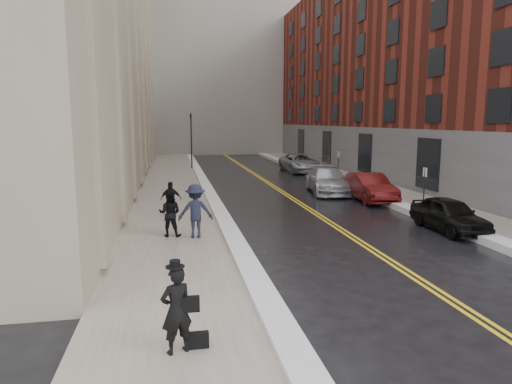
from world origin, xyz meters
name	(u,v)px	position (x,y,z in m)	size (l,w,h in m)	color
ground	(324,273)	(0.00, 0.00, 0.00)	(160.00, 160.00, 0.00)	black
sidewalk_left	(171,193)	(-4.50, 16.00, 0.07)	(4.00, 64.00, 0.15)	gray
sidewalk_right	(374,187)	(9.00, 16.00, 0.07)	(3.00, 64.00, 0.15)	gray
lane_stripe_a	(279,191)	(2.38, 16.00, 0.00)	(0.12, 64.00, 0.01)	gold
lane_stripe_b	(282,191)	(2.62, 16.00, 0.00)	(0.12, 64.00, 0.01)	gold
snow_ridge_left	(208,191)	(-2.20, 16.00, 0.13)	(0.70, 60.80, 0.26)	white
snow_ridge_right	(348,187)	(7.15, 16.00, 0.15)	(0.85, 60.80, 0.30)	white
building_right	(438,66)	(17.50, 23.00, 9.00)	(14.00, 50.00, 18.00)	maroon
tower_far_right	(279,16)	(14.00, 66.00, 22.00)	(22.00, 18.00, 44.00)	slate
traffic_signal	(191,136)	(-2.60, 30.00, 3.08)	(0.18, 0.15, 5.20)	black
parking_sign_near	(424,185)	(7.90, 8.00, 1.36)	(0.06, 0.35, 2.23)	black
parking_sign_far	(338,163)	(7.90, 20.00, 1.36)	(0.06, 0.35, 2.23)	black
car_black	(449,214)	(6.80, 4.16, 0.70)	(1.64, 4.08, 1.39)	black
car_maroon	(369,187)	(6.56, 11.46, 0.79)	(1.66, 4.77, 1.57)	#4C0D0D
car_silver_near	(327,180)	(5.22, 14.70, 0.81)	(2.26, 5.56, 1.61)	#A7AAAF
car_silver_far	(300,163)	(6.79, 26.38, 0.81)	(2.70, 5.86, 1.63)	#9B9CA2
pedestrian_main	(176,310)	(-4.39, -4.25, 1.00)	(0.62, 0.41, 1.70)	black
pedestrian_a	(170,213)	(-4.53, 4.78, 1.04)	(0.87, 0.68, 1.78)	black
pedestrian_b	(195,211)	(-3.58, 4.43, 1.16)	(1.31, 0.75, 2.02)	black
pedestrian_c	(171,199)	(-4.48, 8.43, 0.96)	(0.95, 0.39, 1.62)	black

